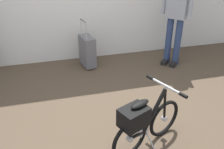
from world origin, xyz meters
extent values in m
plane|color=brown|center=(0.00, 0.00, 0.00)|extent=(6.86, 6.86, 0.00)
torus|color=black|center=(0.61, -0.42, 0.23)|extent=(0.43, 0.22, 0.45)
cylinder|color=#B7B7BC|center=(0.61, -0.42, 0.23)|extent=(0.08, 0.07, 0.06)
torus|color=black|center=(0.14, -0.63, 0.23)|extent=(0.43, 0.22, 0.45)
cylinder|color=#B7B7BC|center=(0.14, -0.63, 0.23)|extent=(0.08, 0.07, 0.06)
cylinder|color=black|center=(0.23, -0.59, 0.22)|extent=(0.20, 0.11, 0.05)
cylinder|color=black|center=(0.44, -0.49, 0.42)|extent=(0.31, 0.17, 0.44)
cylinder|color=black|center=(0.28, -0.57, 0.40)|extent=(0.12, 0.08, 0.38)
cylinder|color=black|center=(0.23, -0.59, 0.22)|extent=(0.19, 0.10, 0.04)
cylinder|color=black|center=(0.59, -0.43, 0.43)|extent=(0.08, 0.05, 0.41)
cylinder|color=black|center=(0.19, -0.61, 0.41)|extent=(0.13, 0.07, 0.37)
ellipsoid|color=black|center=(0.24, -0.58, 0.61)|extent=(0.24, 0.17, 0.05)
cylinder|color=#B7B7BC|center=(0.57, -0.44, 0.65)|extent=(0.03, 0.03, 0.04)
cylinder|color=#B7B7BC|center=(0.57, -0.44, 0.67)|extent=(0.20, 0.41, 0.03)
cylinder|color=black|center=(0.66, -0.64, 0.67)|extent=(0.07, 0.10, 0.04)
cylinder|color=black|center=(0.48, -0.24, 0.67)|extent=(0.07, 0.10, 0.04)
cylinder|color=#B7B7BC|center=(0.31, -0.55, 0.21)|extent=(0.13, 0.07, 0.14)
cylinder|color=#B7B7BC|center=(0.38, -0.62, 0.10)|extent=(0.09, 0.18, 0.21)
cube|color=black|center=(0.17, -0.61, 0.48)|extent=(0.34, 0.30, 0.20)
cylinder|color=navy|center=(1.46, 1.31, 0.41)|extent=(0.11, 0.11, 0.83)
cube|color=black|center=(1.42, 1.27, 0.04)|extent=(0.23, 0.23, 0.07)
cylinder|color=navy|center=(1.57, 1.19, 0.41)|extent=(0.11, 0.11, 0.83)
cube|color=black|center=(1.54, 1.16, 0.04)|extent=(0.23, 0.23, 0.07)
cylinder|color=#999EA8|center=(1.65, 1.09, 1.15)|extent=(0.09, 0.12, 0.54)
cube|color=slate|center=(0.06, 1.50, 0.28)|extent=(0.25, 0.39, 0.52)
cylinder|color=#B7B7BC|center=(0.04, 1.38, 0.68)|extent=(0.02, 0.02, 0.28)
cylinder|color=#B7B7BC|center=(-0.01, 1.61, 0.68)|extent=(0.02, 0.02, 0.28)
cylinder|color=slate|center=(0.02, 1.49, 0.82)|extent=(0.07, 0.23, 0.02)
cylinder|color=black|center=(0.14, 1.39, 0.02)|extent=(0.04, 0.03, 0.04)
cylinder|color=black|center=(0.09, 1.64, 0.02)|extent=(0.04, 0.03, 0.04)
camera|label=1|loc=(-0.51, -2.43, 2.03)|focal=40.46mm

